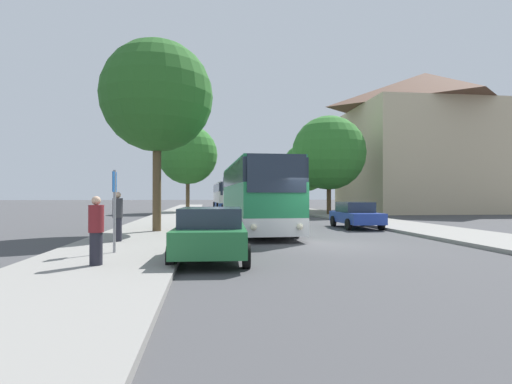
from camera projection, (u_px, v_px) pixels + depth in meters
ground_plane at (324, 245)px, 14.62m from camera, size 300.00×300.00×0.00m
sidewalk_left at (127, 246)px, 13.75m from camera, size 4.00×120.00×0.15m
sidewalk_right at (499, 241)px, 15.48m from camera, size 4.00×120.00×0.15m
building_right_background at (425, 142)px, 44.34m from camera, size 16.26×13.72×15.49m
bus_front at (255, 196)px, 20.43m from camera, size 2.98×11.44×3.41m
bus_middle at (238, 196)px, 33.48m from camera, size 3.00×10.48×3.26m
bus_rear at (227, 196)px, 48.94m from camera, size 3.15×12.16×3.33m
parked_car_left_curb at (211, 233)px, 11.19m from camera, size 2.24×4.17×1.49m
parked_car_right_near at (356, 215)px, 22.37m from camera, size 2.04×4.26×1.46m
bus_stop_sign at (114, 201)px, 11.77m from camera, size 0.08×0.45×2.44m
pedestrian_waiting_near at (118, 216)px, 14.62m from camera, size 0.36×0.36×1.81m
pedestrian_waiting_far at (96, 230)px, 9.64m from camera, size 0.36×0.36×1.67m
tree_left_near at (188, 155)px, 42.01m from camera, size 6.24×6.24×9.10m
tree_left_far at (157, 97)px, 18.95m from camera, size 5.28×5.28×9.05m
tree_right_near at (329, 153)px, 36.10m from camera, size 6.68×6.68×8.88m
tree_right_mid at (306, 167)px, 48.57m from camera, size 5.83×5.83×8.02m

